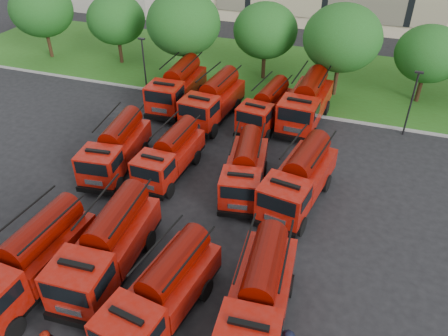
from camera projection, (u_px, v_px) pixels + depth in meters
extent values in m
plane|color=black|center=(164.00, 249.00, 23.54)|extent=(140.00, 140.00, 0.00)
cube|color=#285015|center=(278.00, 72.00, 43.68)|extent=(70.00, 16.00, 0.12)
cube|color=gray|center=(255.00, 106.00, 37.39)|extent=(70.00, 0.30, 0.14)
cylinder|color=#382314|center=(50.00, 46.00, 46.43)|extent=(0.36, 0.36, 2.62)
ellipsoid|color=#1A4914|center=(41.00, 10.00, 44.32)|extent=(6.30, 6.30, 5.36)
cylinder|color=#382314|center=(121.00, 52.00, 45.09)|extent=(0.36, 0.36, 2.38)
ellipsoid|color=#1A4914|center=(116.00, 19.00, 43.17)|extent=(5.71, 5.71, 4.86)
cylinder|color=#382314|center=(186.00, 65.00, 41.62)|extent=(0.36, 0.36, 2.80)
ellipsoid|color=#1A4914|center=(184.00, 23.00, 39.37)|extent=(6.72, 6.72, 5.71)
cylinder|color=#382314|center=(263.00, 67.00, 41.74)|extent=(0.36, 0.36, 2.45)
ellipsoid|color=#1A4914|center=(265.00, 30.00, 39.77)|extent=(5.88, 5.88, 5.00)
cylinder|color=#382314|center=(336.00, 81.00, 38.58)|extent=(0.36, 0.36, 2.73)
ellipsoid|color=#1A4914|center=(342.00, 38.00, 36.39)|extent=(6.55, 6.55, 5.57)
cylinder|color=#382314|center=(419.00, 90.00, 37.58)|extent=(0.36, 0.36, 2.27)
ellipsoid|color=#1A4914|center=(429.00, 54.00, 35.75)|extent=(5.46, 5.46, 4.64)
cylinder|color=black|center=(145.00, 68.00, 38.20)|extent=(0.14, 0.14, 5.00)
cube|color=black|center=(141.00, 39.00, 36.75)|extent=(0.60, 0.25, 0.12)
cylinder|color=black|center=(410.00, 105.00, 32.19)|extent=(0.14, 0.14, 5.00)
cube|color=black|center=(419.00, 72.00, 30.74)|extent=(0.60, 0.25, 0.12)
cube|color=black|center=(35.00, 275.00, 21.16)|extent=(2.74, 7.32, 0.31)
cube|color=#8C0800|center=(47.00, 247.00, 21.55)|extent=(2.76, 4.86, 1.34)
cylinder|color=#4C0601|center=(42.00, 231.00, 20.93)|extent=(1.76, 4.40, 1.54)
cylinder|color=black|center=(13.00, 329.00, 18.81)|extent=(0.42, 1.15, 1.13)
cylinder|color=black|center=(43.00, 245.00, 23.00)|extent=(0.42, 1.15, 1.13)
cylinder|color=black|center=(80.00, 257.00, 22.26)|extent=(0.42, 1.15, 1.13)
cube|color=black|center=(111.00, 260.00, 21.94)|extent=(2.86, 7.43, 0.31)
cube|color=black|center=(71.00, 321.00, 19.04)|extent=(2.61, 0.43, 0.36)
cube|color=#8C0800|center=(81.00, 282.00, 19.29)|extent=(2.69, 2.45, 2.03)
cube|color=black|center=(64.00, 296.00, 18.10)|extent=(2.18, 0.19, 0.88)
cube|color=#8C0800|center=(119.00, 233.00, 22.37)|extent=(2.86, 4.94, 1.35)
cylinder|color=#4C0601|center=(116.00, 217.00, 21.74)|extent=(1.84, 4.46, 1.56)
cylinder|color=black|center=(60.00, 298.00, 20.12)|extent=(0.44, 1.17, 1.14)
cylinder|color=black|center=(107.00, 310.00, 19.59)|extent=(0.44, 1.17, 1.14)
cylinder|color=black|center=(108.00, 233.00, 23.75)|extent=(0.44, 1.17, 1.14)
cylinder|color=black|center=(149.00, 241.00, 23.21)|extent=(0.44, 1.17, 1.14)
cube|color=black|center=(164.00, 307.00, 19.68)|extent=(3.15, 7.03, 0.29)
cube|color=#8C0800|center=(129.00, 332.00, 17.36)|extent=(2.65, 2.44, 1.89)
cube|color=#8C0800|center=(176.00, 279.00, 20.02)|extent=(2.97, 4.75, 1.26)
cylinder|color=#4C0601|center=(175.00, 263.00, 19.43)|extent=(2.00, 4.24, 1.45)
cylinder|color=black|center=(165.00, 273.00, 21.43)|extent=(0.48, 1.10, 1.07)
cylinder|color=black|center=(205.00, 290.00, 20.59)|extent=(0.48, 1.10, 1.07)
cube|color=black|center=(258.00, 310.00, 19.51)|extent=(2.86, 7.17, 0.30)
cube|color=#8C0800|center=(264.00, 279.00, 19.93)|extent=(2.82, 4.79, 1.30)
cylinder|color=#4C0601|center=(265.00, 263.00, 19.33)|extent=(1.84, 4.31, 1.50)
cylinder|color=black|center=(242.00, 276.00, 21.24)|extent=(0.44, 1.13, 1.10)
cylinder|color=black|center=(289.00, 286.00, 20.76)|extent=(0.44, 1.13, 1.10)
cube|color=black|center=(118.00, 160.00, 29.55)|extent=(3.07, 7.08, 0.29)
cube|color=black|center=(95.00, 191.00, 26.78)|extent=(2.46, 0.54, 0.34)
cube|color=#8C0800|center=(100.00, 165.00, 27.03)|extent=(2.64, 2.43, 1.91)
cube|color=black|center=(91.00, 169.00, 25.90)|extent=(2.05, 0.30, 0.83)
cube|color=#8C0800|center=(123.00, 142.00, 29.97)|extent=(2.93, 4.76, 1.27)
cylinder|color=#4C0601|center=(121.00, 128.00, 29.38)|extent=(1.96, 4.26, 1.47)
cylinder|color=black|center=(86.00, 180.00, 27.76)|extent=(0.47, 1.11, 1.08)
cylinder|color=black|center=(119.00, 185.00, 27.36)|extent=(0.47, 1.11, 1.08)
cylinder|color=black|center=(114.00, 146.00, 31.22)|extent=(0.47, 1.11, 1.08)
cylinder|color=black|center=(144.00, 149.00, 30.82)|extent=(0.47, 1.11, 1.08)
cube|color=black|center=(171.00, 166.00, 29.03)|extent=(2.33, 6.45, 0.27)
cube|color=black|center=(147.00, 194.00, 26.59)|extent=(2.28, 0.31, 0.32)
cube|color=#8C0800|center=(154.00, 171.00, 26.78)|extent=(2.30, 2.09, 1.78)
cube|color=black|center=(145.00, 174.00, 25.77)|extent=(1.91, 0.12, 0.77)
cube|color=#8C0800|center=(177.00, 149.00, 29.39)|extent=(2.39, 4.27, 1.18)
cylinder|color=#4C0601|center=(176.00, 137.00, 28.84)|extent=(1.51, 3.87, 1.37)
cylinder|color=black|center=(139.00, 183.00, 27.59)|extent=(0.36, 1.01, 1.00)
cylinder|color=black|center=(169.00, 190.00, 26.96)|extent=(0.36, 1.01, 1.00)
cylinder|color=black|center=(169.00, 151.00, 30.66)|extent=(0.36, 1.01, 1.00)
cylinder|color=black|center=(196.00, 157.00, 30.02)|extent=(0.36, 1.01, 1.00)
cube|color=black|center=(245.00, 181.00, 27.62)|extent=(3.22, 6.80, 0.28)
cube|color=black|center=(237.00, 215.00, 24.96)|extent=(2.34, 0.63, 0.33)
cube|color=#8C0800|center=(240.00, 189.00, 25.21)|extent=(2.60, 2.41, 1.82)
cube|color=black|center=(238.00, 194.00, 24.12)|extent=(1.94, 0.38, 0.79)
cube|color=#8C0800|center=(247.00, 162.00, 28.03)|extent=(2.98, 4.62, 1.21)
cylinder|color=#4C0601|center=(248.00, 149.00, 27.47)|extent=(2.04, 4.10, 1.40)
cylinder|color=black|center=(221.00, 204.00, 25.86)|extent=(0.50, 1.07, 1.03)
cylinder|color=black|center=(257.00, 208.00, 25.56)|extent=(0.50, 1.07, 1.03)
cylinder|color=black|center=(232.00, 166.00, 29.19)|extent=(0.50, 1.07, 1.03)
cylinder|color=black|center=(264.00, 169.00, 28.89)|extent=(0.50, 1.07, 1.03)
cube|color=black|center=(298.00, 192.00, 26.53)|extent=(3.50, 7.55, 0.31)
cube|color=black|center=(274.00, 229.00, 23.89)|extent=(2.60, 0.66, 0.36)
cube|color=#8C0800|center=(284.00, 200.00, 24.06)|extent=(2.87, 2.65, 2.02)
cube|color=black|center=(276.00, 205.00, 22.96)|extent=(2.16, 0.39, 0.88)
cube|color=#8C0800|center=(305.00, 172.00, 26.88)|extent=(3.26, 5.11, 1.35)
cylinder|color=#4C0601|center=(307.00, 157.00, 26.26)|extent=(2.22, 4.55, 1.56)
cylinder|color=black|center=(261.00, 213.00, 25.10)|extent=(0.54, 1.18, 1.14)
cylinder|color=black|center=(301.00, 226.00, 24.17)|extent=(0.54, 1.18, 1.14)
cylinder|color=black|center=(290.00, 173.00, 28.41)|extent=(0.54, 1.18, 1.14)
cylinder|color=black|center=(326.00, 183.00, 27.47)|extent=(0.54, 1.18, 1.14)
cube|color=black|center=(178.00, 97.00, 37.39)|extent=(2.70, 7.56, 0.32)
cube|color=black|center=(160.00, 118.00, 34.45)|extent=(2.68, 0.35, 0.37)
cube|color=#8C0800|center=(165.00, 97.00, 34.70)|extent=(2.69, 2.43, 2.08)
cube|color=black|center=(158.00, 98.00, 33.49)|extent=(2.25, 0.13, 0.91)
cube|color=#8C0800|center=(183.00, 83.00, 37.83)|extent=(2.78, 5.00, 1.39)
cylinder|color=#4C0601|center=(182.00, 70.00, 37.18)|extent=(1.75, 4.54, 1.60)
cylinder|color=black|center=(151.00, 111.00, 35.58)|extent=(0.41, 1.19, 1.18)
cylinder|color=black|center=(179.00, 115.00, 34.97)|extent=(0.41, 1.19, 1.18)
cylinder|color=black|center=(174.00, 88.00, 39.27)|extent=(0.41, 1.19, 1.18)
cylinder|color=black|center=(200.00, 91.00, 38.66)|extent=(0.41, 1.19, 1.18)
cube|color=black|center=(214.00, 111.00, 35.31)|extent=(2.97, 7.47, 0.31)
cube|color=black|center=(193.00, 133.00, 32.55)|extent=(2.62, 0.46, 0.37)
cube|color=#8C0800|center=(199.00, 111.00, 32.76)|extent=(2.73, 2.49, 2.03)
cube|color=black|center=(192.00, 112.00, 31.61)|extent=(2.19, 0.22, 0.89)
cube|color=#8C0800|center=(220.00, 96.00, 35.69)|extent=(2.92, 4.99, 1.36)
cylinder|color=#4C0601|center=(219.00, 84.00, 35.06)|extent=(1.90, 4.49, 1.57)
cylinder|color=black|center=(185.00, 124.00, 33.72)|extent=(0.45, 1.17, 1.15)
cylinder|color=black|center=(213.00, 131.00, 32.92)|extent=(0.45, 1.17, 1.15)
cylinder|color=black|center=(210.00, 100.00, 37.18)|extent=(0.45, 1.17, 1.15)
cylinder|color=black|center=(236.00, 106.00, 36.38)|extent=(0.45, 1.17, 1.15)
cube|color=black|center=(266.00, 118.00, 34.56)|extent=(3.00, 6.86, 0.28)
cube|color=black|center=(248.00, 137.00, 32.11)|extent=(2.38, 0.53, 0.33)
cube|color=#8C0800|center=(255.00, 118.00, 32.28)|extent=(2.57, 2.36, 1.85)
cube|color=black|center=(249.00, 119.00, 31.25)|extent=(1.98, 0.30, 0.81)
cube|color=#8C0800|center=(271.00, 104.00, 34.89)|extent=(2.86, 4.62, 1.23)
cylinder|color=#4C0601|center=(272.00, 92.00, 34.32)|extent=(1.91, 4.13, 1.42)
cylinder|color=black|center=(240.00, 129.00, 33.20)|extent=(0.46, 1.08, 1.04)
cylinder|color=black|center=(267.00, 136.00, 32.39)|extent=(0.46, 1.08, 1.04)
cylinder|color=black|center=(261.00, 107.00, 36.27)|extent=(0.46, 1.08, 1.04)
cylinder|color=black|center=(286.00, 113.00, 35.46)|extent=(0.46, 1.08, 1.04)
cube|color=black|center=(305.00, 114.00, 34.78)|extent=(2.99, 7.90, 0.33)
cube|color=black|center=(292.00, 138.00, 31.82)|extent=(2.79, 0.43, 0.39)
cube|color=#8C0800|center=(298.00, 115.00, 32.05)|extent=(2.85, 2.59, 2.16)
cube|color=black|center=(294.00, 116.00, 30.82)|extent=(2.33, 0.19, 0.94)
cube|color=#8C0800|center=(310.00, 98.00, 35.20)|extent=(3.00, 5.25, 1.44)
cylinder|color=#4C0601|center=(311.00, 84.00, 34.53)|extent=(1.93, 4.75, 1.67)
cylinder|color=black|center=(279.00, 129.00, 33.06)|extent=(0.46, 1.24, 1.22)
cylinder|color=black|center=(312.00, 136.00, 32.25)|extent=(0.46, 1.24, 1.22)
cylinder|color=black|center=(296.00, 103.00, 36.76)|extent=(0.46, 1.24, 1.22)
cylinder|color=black|center=(326.00, 108.00, 35.96)|extent=(0.46, 1.24, 1.22)
imported|color=#AE1E0D|center=(119.00, 260.00, 22.85)|extent=(0.98, 0.79, 1.75)
imported|color=#AE1E0D|center=(292.00, 214.00, 25.89)|extent=(1.73, 0.89, 1.79)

